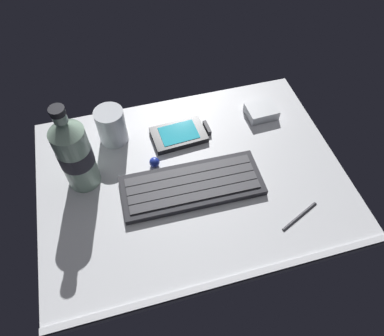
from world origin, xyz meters
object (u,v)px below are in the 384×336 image
(water_bottle, at_px, (74,153))
(stylus_pen, at_px, (300,216))
(keyboard, at_px, (192,185))
(trackball_mouse, at_px, (154,162))
(handheld_device, at_px, (182,134))
(charger_block, at_px, (261,111))
(juice_cup, at_px, (112,127))

(water_bottle, bearing_deg, stylus_pen, -26.67)
(keyboard, distance_m, trackball_mouse, 0.10)
(handheld_device, relative_size, water_bottle, 0.63)
(keyboard, relative_size, trackball_mouse, 13.29)
(handheld_device, distance_m, charger_block, 0.20)
(charger_block, height_order, stylus_pen, charger_block)
(handheld_device, height_order, trackball_mouse, trackball_mouse)
(handheld_device, xyz_separation_m, trackball_mouse, (-0.08, -0.07, 0.00))
(charger_block, bearing_deg, trackball_mouse, -163.74)
(juice_cup, bearing_deg, charger_block, -2.92)
(charger_block, bearing_deg, keyboard, -143.68)
(trackball_mouse, bearing_deg, water_bottle, 179.73)
(juice_cup, xyz_separation_m, trackball_mouse, (0.07, -0.10, -0.03))
(water_bottle, bearing_deg, trackball_mouse, -0.27)
(handheld_device, bearing_deg, stylus_pen, -56.92)
(charger_block, height_order, trackball_mouse, charger_block)
(juice_cup, distance_m, charger_block, 0.35)
(trackball_mouse, height_order, stylus_pen, trackball_mouse)
(handheld_device, distance_m, juice_cup, 0.16)
(water_bottle, bearing_deg, charger_block, 10.65)
(charger_block, bearing_deg, handheld_device, -175.48)
(stylus_pen, bearing_deg, trackball_mouse, 117.56)
(juice_cup, relative_size, water_bottle, 0.41)
(keyboard, distance_m, stylus_pen, 0.22)
(handheld_device, height_order, juice_cup, juice_cup)
(charger_block, xyz_separation_m, trackball_mouse, (-0.28, -0.08, -0.00))
(trackball_mouse, xyz_separation_m, stylus_pen, (0.25, -0.20, -0.01))
(handheld_device, relative_size, charger_block, 1.88)
(handheld_device, relative_size, juice_cup, 1.55)
(juice_cup, bearing_deg, keyboard, -52.31)
(water_bottle, relative_size, trackball_mouse, 9.45)
(keyboard, distance_m, charger_block, 0.27)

